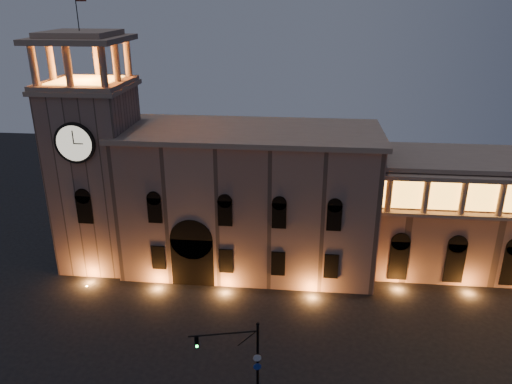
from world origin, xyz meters
The scene contains 3 objects.
government_building centered at (-2.08, 21.93, 8.77)m, with size 30.80×12.80×17.60m.
clock_tower centered at (-20.50, 20.98, 12.50)m, with size 9.80×9.80×32.40m.
traffic_light centered at (0.39, -1.53, 4.20)m, with size 5.70×1.65×8.00m.
Camera 1 is at (4.51, -33.92, 32.11)m, focal length 35.00 mm.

